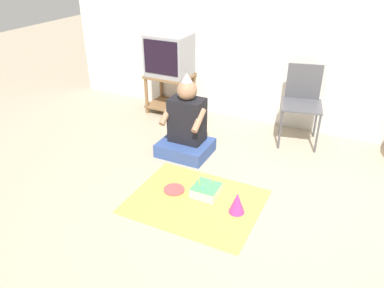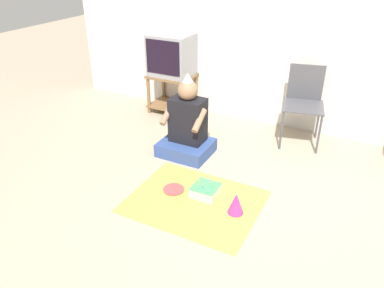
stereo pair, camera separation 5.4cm
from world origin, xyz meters
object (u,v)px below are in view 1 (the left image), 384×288
Objects in this scene: person_seated at (186,128)px; party_hat_blue at (237,203)px; paper_plate at (174,189)px; tv at (169,55)px; folding_chair at (302,98)px; birthday_cake at (206,190)px.

party_hat_blue is at bearing -40.74° from person_seated.
tv is at bearing 120.09° from paper_plate.
folding_chair is at bearing -2.24° from tv.
tv reaches higher than birthday_cake.
party_hat_blue is (1.55, -1.64, -0.67)m from tv.
party_hat_blue is 0.63m from paper_plate.
folding_chair reaches higher than paper_plate.
person_seated is (0.70, -0.91, -0.47)m from tv.
tv is 2.76× the size of party_hat_blue.
tv is 2.36m from party_hat_blue.
folding_chair is 1.61m from birthday_cake.
folding_chair is 4.42× the size of paper_plate.
person_seated is at bearing 129.78° from birthday_cake.
party_hat_blue is at bearing -4.07° from paper_plate.
paper_plate is (0.22, -0.68, -0.29)m from person_seated.
person_seated is 4.58× the size of paper_plate.
folding_chair is at bearing 71.75° from birthday_cake.
paper_plate is at bearing -116.92° from folding_chair.
tv is at bearing 177.76° from folding_chair.
folding_chair is 3.68× the size of birthday_cake.
person_seated is 1.13m from party_hat_blue.
birthday_cake is 1.20× the size of paper_plate.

